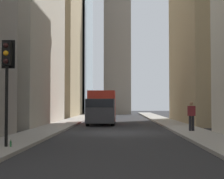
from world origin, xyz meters
name	(u,v)px	position (x,y,z in m)	size (l,w,h in m)	color
ground_plane	(117,133)	(0.00, 0.00, 0.00)	(135.00, 135.00, 0.00)	#262628
sidewalk_right	(43,132)	(0.00, 4.50, 0.07)	(90.00, 2.20, 0.14)	gray
sidewalk_left	(193,132)	(0.00, -4.50, 0.07)	(90.00, 2.20, 0.14)	gray
building_right_far	(43,14)	(28.33, 10.60, 14.32)	(16.72, 10.00, 28.64)	#9E8966
delivery_truck	(102,107)	(8.98, 1.40, 1.46)	(6.46, 2.25, 2.84)	red
sedan_navy	(108,112)	(23.85, 1.40, 0.66)	(4.30, 1.78, 1.42)	navy
traffic_light_foreground	(7,68)	(-8.20, 4.16, 3.15)	(0.43, 0.52, 4.09)	black
pedestrian	(191,115)	(-0.01, -4.44, 1.10)	(0.26, 0.44, 1.75)	black
discarded_bottle	(11,144)	(-8.27, 3.96, 0.25)	(0.07, 0.07, 0.27)	#236033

